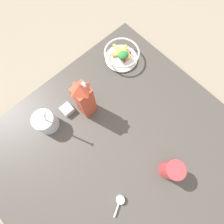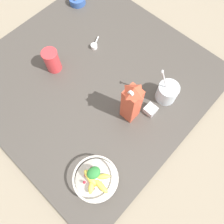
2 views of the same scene
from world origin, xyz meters
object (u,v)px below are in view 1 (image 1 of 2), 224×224
at_px(spice_jar, 67,110).
at_px(drinking_cup, 172,170).
at_px(fruit_bowl, 122,55).
at_px(yogurt_tub, 45,122).
at_px(milk_carton, 84,99).

bearing_deg(spice_jar, drinking_cup, -164.21).
height_order(fruit_bowl, yogurt_tub, yogurt_tub).
distance_m(milk_carton, spice_jar, 0.17).
relative_size(fruit_bowl, yogurt_tub, 0.86).
bearing_deg(spice_jar, yogurt_tub, 87.13).
bearing_deg(yogurt_tub, drinking_cup, -153.98).
relative_size(fruit_bowl, milk_carton, 0.73).
bearing_deg(fruit_bowl, drinking_cup, 155.40).
distance_m(fruit_bowl, drinking_cup, 0.67).
distance_m(fruit_bowl, spice_jar, 0.44).
bearing_deg(milk_carton, fruit_bowl, -73.34).
height_order(fruit_bowl, spice_jar, fruit_bowl).
height_order(fruit_bowl, drinking_cup, drinking_cup).
relative_size(milk_carton, spice_jar, 4.89).
bearing_deg(drinking_cup, milk_carton, 8.58).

